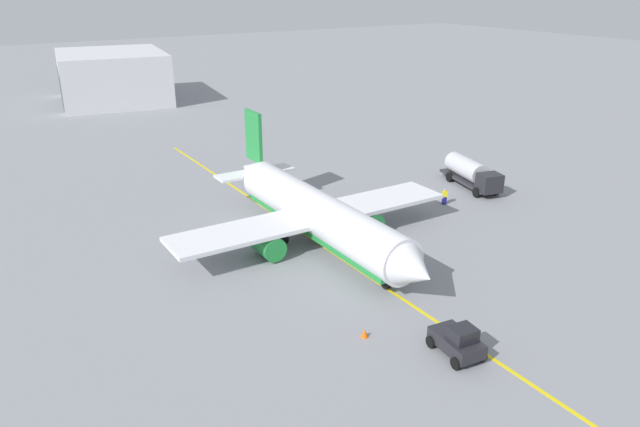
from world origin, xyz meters
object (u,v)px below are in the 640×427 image
airplane (317,215)px  fuel_tanker (471,173)px  pushback_tug (458,341)px  safety_cone_nose (365,333)px  refueling_worker (445,197)px

airplane → fuel_tanker: 23.35m
fuel_tanker → pushback_tug: 33.86m
airplane → safety_cone_nose: (14.70, -5.41, -2.44)m
fuel_tanker → pushback_tug: size_ratio=2.56×
airplane → fuel_tanker: (-3.75, 23.02, -1.02)m
refueling_worker → safety_cone_nose: refueling_worker is taller
fuel_tanker → airplane: bearing=-80.8°
safety_cone_nose → pushback_tug: bearing=38.6°
airplane → refueling_worker: size_ratio=17.69×
pushback_tug → refueling_worker: (-20.69, 18.24, -0.19)m
airplane → refueling_worker: bearing=94.2°
pushback_tug → refueling_worker: 27.59m
safety_cone_nose → refueling_worker: bearing=125.8°
airplane → pushback_tug: airplane is taller
airplane → refueling_worker: 16.79m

